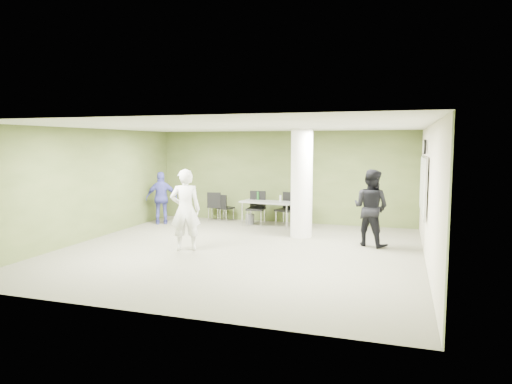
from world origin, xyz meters
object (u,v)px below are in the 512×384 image
(chair_back_left, at_px, (215,204))
(man_blue, at_px, (162,198))
(folding_table, at_px, (268,203))
(woman_white, at_px, (185,210))
(man_black, at_px, (371,208))

(chair_back_left, height_order, man_blue, man_blue)
(folding_table, distance_m, woman_white, 3.58)
(man_blue, bearing_deg, woman_white, 98.36)
(folding_table, height_order, man_black, man_black)
(chair_back_left, relative_size, man_black, 0.50)
(folding_table, xyz_separation_m, man_blue, (-3.15, -0.59, 0.10))
(man_black, bearing_deg, chair_back_left, 0.38)
(chair_back_left, bearing_deg, folding_table, 160.32)
(man_black, distance_m, man_blue, 6.29)
(folding_table, relative_size, man_black, 0.90)
(woman_white, bearing_deg, man_black, 178.75)
(woman_white, height_order, man_blue, woman_white)
(folding_table, height_order, chair_back_left, folding_table)
(woman_white, relative_size, man_black, 1.02)
(folding_table, bearing_deg, woman_white, -97.18)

